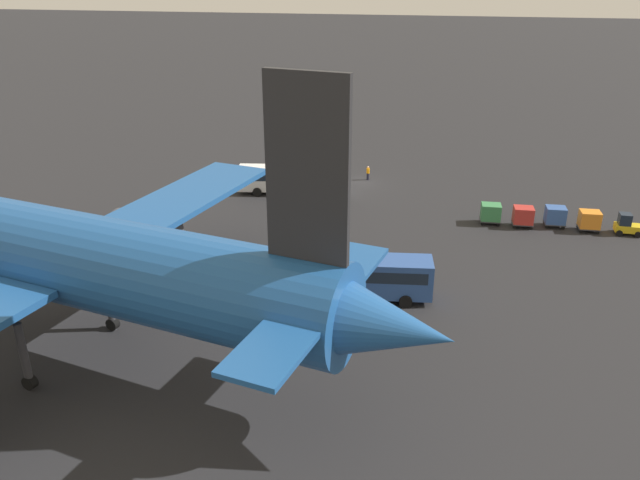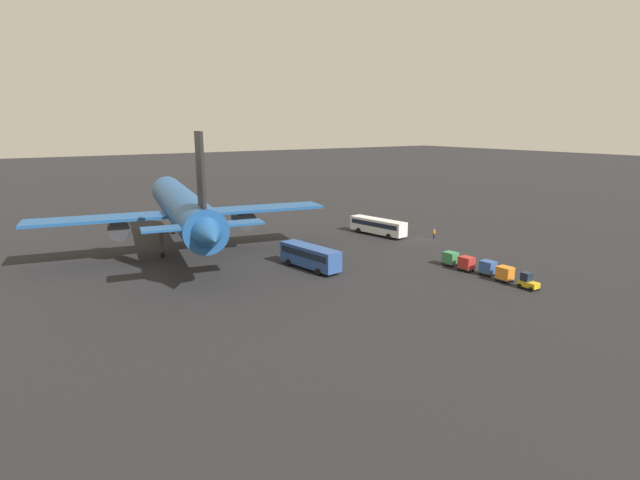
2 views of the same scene
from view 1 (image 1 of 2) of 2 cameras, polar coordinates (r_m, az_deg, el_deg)
name	(u,v)px [view 1 (image 1 of 2)]	position (r m, az deg, el deg)	size (l,w,h in m)	color
ground_plane	(360,182)	(75.88, 3.69, 5.29)	(600.00, 600.00, 0.00)	#232326
airplane	(38,252)	(42.99, -24.41, -0.99)	(52.94, 45.37, 19.61)	#1E5193
shuttle_bus_near	(290,178)	(71.56, -2.73, 5.72)	(12.15, 4.66, 3.05)	white
shuttle_bus_far	(363,275)	(48.41, 3.96, -3.17)	(10.87, 4.18, 3.33)	#2D5199
baggage_tug	(627,225)	(67.24, 26.24, 1.23)	(2.40, 1.62, 2.10)	gold
worker_person	(368,173)	(76.59, 4.41, 6.13)	(0.38, 0.38, 1.74)	#1E1E2D
cargo_cart_orange	(589,220)	(66.38, 23.42, 1.70)	(2.10, 1.80, 2.06)	#38383D
cargo_cart_blue	(555,215)	(66.28, 20.71, 2.11)	(2.10, 1.80, 2.06)	#38383D
cargo_cart_red	(523,216)	(65.18, 18.08, 2.13)	(2.10, 1.80, 2.06)	#38383D
cargo_cart_green	(491,213)	(65.08, 15.34, 2.44)	(2.10, 1.80, 2.06)	#38383D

